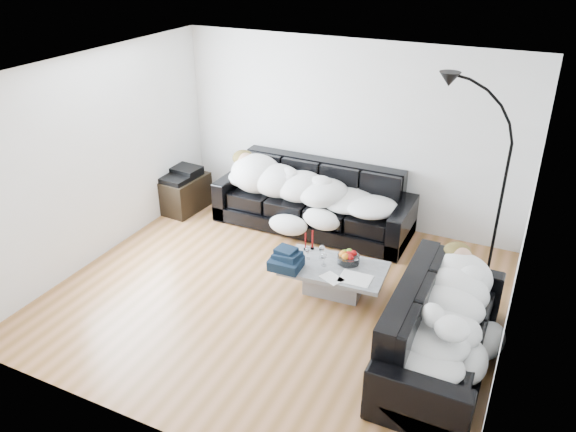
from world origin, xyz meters
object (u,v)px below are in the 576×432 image
at_px(sleeper_right, 445,309).
at_px(candle_left, 306,242).
at_px(sleeper_back, 312,187).
at_px(stereo, 182,173).
at_px(wine_glass_b, 308,253).
at_px(coffee_table, 334,279).
at_px(floor_lamp, 501,201).
at_px(wine_glass_a, 322,252).
at_px(candle_right, 312,240).
at_px(av_cabinet, 184,193).
at_px(sofa_back, 313,198).
at_px(fruit_bowl, 348,257).
at_px(shoes, 411,395).
at_px(sofa_right, 442,327).
at_px(wine_glass_c, 324,259).

height_order(sleeper_right, candle_left, sleeper_right).
height_order(sleeper_back, sleeper_right, sleeper_back).
relative_size(sleeper_right, stereo, 4.09).
xyz_separation_m(wine_glass_b, candle_left, (-0.11, 0.18, 0.04)).
bearing_deg(sleeper_back, coffee_table, -56.94).
bearing_deg(floor_lamp, candle_left, 177.68).
bearing_deg(floor_lamp, wine_glass_a, -177.38).
relative_size(candle_left, candle_right, 0.91).
xyz_separation_m(sleeper_back, coffee_table, (0.88, -1.35, -0.48)).
xyz_separation_m(sleeper_right, wine_glass_a, (-1.59, 0.80, -0.21)).
height_order(av_cabinet, floor_lamp, floor_lamp).
bearing_deg(candle_left, sofa_back, 109.18).
xyz_separation_m(candle_left, av_cabinet, (-2.43, 0.89, -0.20)).
bearing_deg(fruit_bowl, wine_glass_b, -164.48).
xyz_separation_m(candle_right, shoes, (1.66, -1.56, -0.43)).
distance_m(av_cabinet, stereo, 0.33).
bearing_deg(sofa_right, coffee_table, 63.80).
xyz_separation_m(wine_glass_c, stereo, (-2.77, 1.12, 0.16)).
height_order(wine_glass_b, candle_right, candle_right).
relative_size(sleeper_back, floor_lamp, 1.08).
bearing_deg(sofa_back, av_cabinet, -171.48).
bearing_deg(sofa_right, candle_right, 61.99).
bearing_deg(wine_glass_c, stereo, 157.91).
height_order(coffee_table, candle_right, candle_right).
bearing_deg(fruit_bowl, wine_glass_c, -142.28).
height_order(wine_glass_b, av_cabinet, av_cabinet).
xyz_separation_m(sleeper_back, shoes, (2.14, -2.64, -0.61)).
xyz_separation_m(sofa_right, av_cabinet, (-4.27, 1.77, -0.16)).
height_order(sleeper_right, av_cabinet, sleeper_right).
bearing_deg(shoes, wine_glass_c, 125.48).
relative_size(wine_glass_a, wine_glass_c, 1.04).
bearing_deg(candle_left, candle_right, 42.24).
xyz_separation_m(sofa_back, floor_lamp, (2.48, -0.39, 0.63)).
xyz_separation_m(stereo, floor_lamp, (4.50, -0.09, 0.50)).
height_order(sleeper_right, wine_glass_b, sleeper_right).
bearing_deg(wine_glass_c, coffee_table, 12.11).
bearing_deg(wine_glass_b, shoes, -39.15).
xyz_separation_m(wine_glass_c, candle_left, (-0.34, 0.23, 0.03)).
xyz_separation_m(sofa_back, sleeper_back, (0.00, -0.05, 0.20)).
bearing_deg(wine_glass_c, shoes, -42.26).
xyz_separation_m(fruit_bowl, wine_glass_a, (-0.32, -0.04, 0.00)).
bearing_deg(candle_right, candle_left, -137.76).
bearing_deg(shoes, sofa_right, 67.29).
distance_m(sofa_right, wine_glass_c, 1.64).
bearing_deg(wine_glass_b, wine_glass_c, -13.29).
bearing_deg(sleeper_back, stereo, -172.87).
bearing_deg(sleeper_back, sofa_back, 90.00).
distance_m(wine_glass_b, candle_left, 0.21).
xyz_separation_m(sleeper_right, candle_right, (-1.78, 0.94, -0.17)).
height_order(shoes, av_cabinet, av_cabinet).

